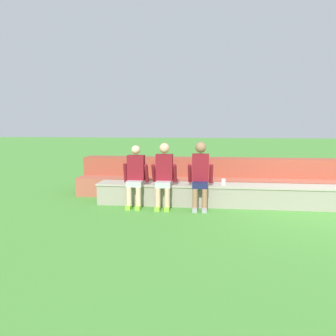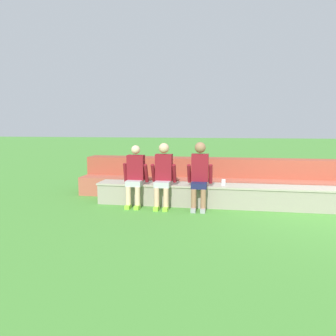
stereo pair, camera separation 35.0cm
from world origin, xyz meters
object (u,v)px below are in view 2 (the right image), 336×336
at_px(person_left_of_center, 163,174).
at_px(plastic_cup_left_end, 223,182).
at_px(person_far_left, 135,175).
at_px(person_center, 200,174).

xyz_separation_m(person_left_of_center, plastic_cup_left_end, (1.27, 0.27, -0.19)).
height_order(person_far_left, plastic_cup_left_end, person_far_left).
bearing_deg(person_far_left, person_center, 0.86).
height_order(person_far_left, person_left_of_center, person_left_of_center).
relative_size(person_far_left, person_center, 0.94).
relative_size(person_left_of_center, person_center, 0.98).
distance_m(person_far_left, person_left_of_center, 0.62).
distance_m(person_left_of_center, plastic_cup_left_end, 1.32).
bearing_deg(person_center, person_far_left, -179.14).
bearing_deg(person_left_of_center, person_far_left, -179.17).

